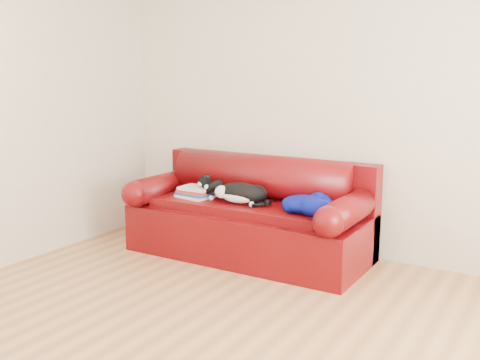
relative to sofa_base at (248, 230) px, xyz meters
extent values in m
plane|color=olive|center=(0.64, -1.49, -0.24)|extent=(4.50, 4.50, 0.00)
cube|color=beige|center=(0.64, 0.51, 1.06)|extent=(4.50, 0.02, 2.60)
cube|color=#3A0202|center=(0.00, 0.01, -0.03)|extent=(2.10, 0.90, 0.42)
cube|color=#3A0202|center=(0.00, -0.04, 0.21)|extent=(1.66, 0.62, 0.10)
cylinder|color=black|center=(-0.93, -0.32, -0.21)|extent=(0.06, 0.06, 0.05)
cylinder|color=black|center=(0.93, -0.32, -0.21)|extent=(0.06, 0.06, 0.05)
cylinder|color=black|center=(-0.93, 0.34, -0.21)|extent=(0.06, 0.06, 0.05)
cylinder|color=black|center=(0.93, 0.34, -0.21)|extent=(0.06, 0.06, 0.05)
cube|color=#3A0202|center=(0.00, 0.37, 0.19)|extent=(2.10, 0.18, 0.85)
cylinder|color=#3A0202|center=(0.00, 0.26, 0.44)|extent=(1.70, 0.40, 0.40)
cylinder|color=#3A0202|center=(-0.93, 0.01, 0.30)|extent=(0.24, 0.88, 0.24)
sphere|color=#3A0202|center=(-0.93, -0.43, 0.30)|extent=(0.24, 0.24, 0.24)
cylinder|color=#3A0202|center=(0.93, 0.01, 0.30)|extent=(0.24, 0.88, 0.24)
sphere|color=#3A0202|center=(0.93, -0.43, 0.30)|extent=(0.24, 0.24, 0.24)
cube|color=white|center=(-0.48, -0.12, 0.28)|extent=(0.34, 0.29, 0.02)
cube|color=white|center=(-0.48, -0.12, 0.28)|extent=(0.33, 0.27, 0.02)
cube|color=#1F43AA|center=(-0.48, -0.12, 0.30)|extent=(0.33, 0.26, 0.02)
cube|color=white|center=(-0.48, -0.12, 0.30)|extent=(0.31, 0.25, 0.02)
cube|color=#B52614|center=(-0.48, -0.12, 0.33)|extent=(0.31, 0.24, 0.02)
cube|color=white|center=(-0.48, -0.12, 0.33)|extent=(0.29, 0.23, 0.02)
cube|color=silver|center=(-0.48, -0.12, 0.35)|extent=(0.29, 0.22, 0.02)
cube|color=white|center=(-0.48, -0.12, 0.35)|extent=(0.28, 0.21, 0.02)
ellipsoid|color=black|center=(-0.01, -0.10, 0.35)|extent=(0.48, 0.33, 0.18)
ellipsoid|color=white|center=(-0.02, -0.16, 0.32)|extent=(0.33, 0.20, 0.11)
ellipsoid|color=white|center=(-0.17, -0.17, 0.36)|extent=(0.15, 0.14, 0.11)
ellipsoid|color=black|center=(0.12, -0.06, 0.34)|extent=(0.21, 0.21, 0.15)
ellipsoid|color=black|center=(-0.29, -0.17, 0.41)|extent=(0.15, 0.14, 0.11)
ellipsoid|color=white|center=(-0.30, -0.21, 0.39)|extent=(0.07, 0.06, 0.05)
sphere|color=#BF7272|center=(-0.32, -0.21, 0.40)|extent=(0.02, 0.02, 0.02)
cone|color=black|center=(-0.26, -0.20, 0.46)|extent=(0.06, 0.05, 0.05)
cone|color=black|center=(-0.28, -0.14, 0.46)|extent=(0.06, 0.05, 0.05)
cylinder|color=black|center=(0.21, -0.07, 0.29)|extent=(0.12, 0.14, 0.04)
sphere|color=white|center=(-0.20, -0.20, 0.28)|extent=(0.04, 0.04, 0.04)
sphere|color=white|center=(0.13, -0.17, 0.28)|extent=(0.04, 0.04, 0.04)
ellipsoid|color=#02034B|center=(0.58, -0.08, 0.33)|extent=(0.50, 0.48, 0.13)
ellipsoid|color=#02034B|center=(0.70, -0.18, 0.34)|extent=(0.31, 0.28, 0.15)
ellipsoid|color=#02034B|center=(0.51, 0.02, 0.31)|extent=(0.32, 0.35, 0.10)
ellipsoid|color=#02034B|center=(0.66, 0.02, 0.34)|extent=(0.25, 0.22, 0.15)
ellipsoid|color=#02034B|center=(0.51, -0.17, 0.31)|extent=(0.20, 0.21, 0.10)
ellipsoid|color=silver|center=(0.63, -0.17, 0.35)|extent=(0.19, 0.12, 0.04)
camera|label=1|loc=(2.42, -4.15, 1.38)|focal=42.00mm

